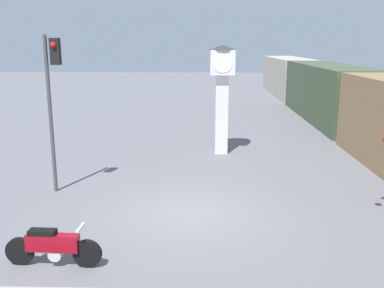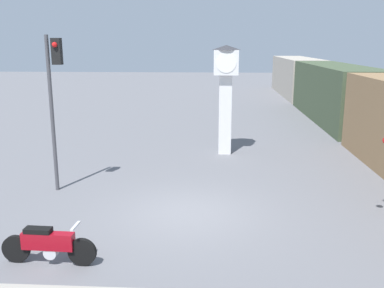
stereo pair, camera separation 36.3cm
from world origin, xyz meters
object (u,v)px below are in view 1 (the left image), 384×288
object	(u,v)px
motorcycle	(53,246)
traffic_light	(53,87)
clock_tower	(222,83)
freight_train	(327,92)

from	to	relation	value
motorcycle	traffic_light	bearing A→B (deg)	109.41
clock_tower	freight_train	xyz separation A→B (m)	(6.98, 8.85, -1.38)
motorcycle	clock_tower	bearing A→B (deg)	70.60
freight_train	clock_tower	bearing A→B (deg)	-128.27
freight_train	traffic_light	distance (m)	18.81
freight_train	traffic_light	size ratio (longest dim) A/B	7.95
freight_train	traffic_light	world-z (taller)	traffic_light
traffic_light	motorcycle	bearing A→B (deg)	-73.02
motorcycle	traffic_light	world-z (taller)	traffic_light
traffic_light	clock_tower	bearing A→B (deg)	43.59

